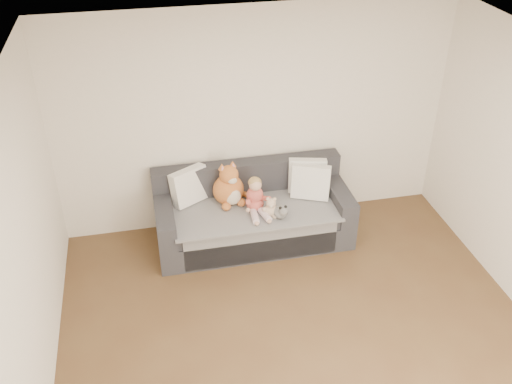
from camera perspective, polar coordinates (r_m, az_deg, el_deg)
room_shell at (r=4.73m, az=5.19°, el=-3.51°), size 5.00×5.00×5.00m
sofa at (r=6.57m, az=-0.35°, el=-2.35°), size 2.20×0.94×0.85m
cushion_left at (r=6.46m, az=-6.67°, el=0.60°), size 0.48×0.39×0.41m
cushion_right_back at (r=6.64m, az=5.15°, el=1.64°), size 0.47×0.30×0.41m
cushion_right_front at (r=6.52m, az=5.51°, el=1.02°), size 0.48×0.35×0.41m
toddler at (r=6.26m, az=-0.02°, el=-0.59°), size 0.30×0.42×0.42m
plush_cat at (r=6.40m, az=-2.71°, el=0.45°), size 0.43×0.41×0.54m
teddy_bear at (r=6.23m, az=1.51°, el=-1.66°), size 0.19×0.15×0.24m
plush_cow at (r=6.21m, az=2.47°, el=-1.96°), size 0.15×0.24×0.19m
sippy_cup at (r=6.31m, az=1.70°, el=-1.57°), size 0.10×0.07×0.11m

